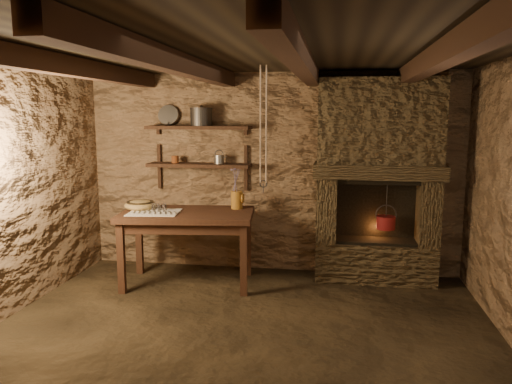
% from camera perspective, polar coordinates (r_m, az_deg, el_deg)
% --- Properties ---
extents(floor, '(4.50, 4.50, 0.00)m').
position_cam_1_polar(floor, '(4.46, -1.93, -16.39)').
color(floor, black).
rests_on(floor, ground).
extents(back_wall, '(4.50, 0.04, 2.40)m').
position_cam_1_polar(back_wall, '(6.05, 1.70, 2.17)').
color(back_wall, brown).
rests_on(back_wall, floor).
extents(front_wall, '(4.50, 0.04, 2.40)m').
position_cam_1_polar(front_wall, '(2.23, -12.31, -9.77)').
color(front_wall, brown).
rests_on(front_wall, floor).
extents(ceiling, '(4.50, 4.00, 0.04)m').
position_cam_1_polar(ceiling, '(4.07, -2.12, 15.86)').
color(ceiling, black).
rests_on(ceiling, back_wall).
extents(beam_far_left, '(0.14, 3.95, 0.16)m').
position_cam_1_polar(beam_far_left, '(4.59, -21.31, 13.34)').
color(beam_far_left, black).
rests_on(beam_far_left, ceiling).
extents(beam_mid_left, '(0.14, 3.95, 0.16)m').
position_cam_1_polar(beam_mid_left, '(4.19, -9.05, 14.32)').
color(beam_mid_left, black).
rests_on(beam_mid_left, ceiling).
extents(beam_mid_right, '(0.14, 3.95, 0.16)m').
position_cam_1_polar(beam_mid_right, '(3.99, 5.19, 14.66)').
color(beam_mid_right, black).
rests_on(beam_mid_right, ceiling).
extents(beam_far_right, '(0.14, 3.95, 0.16)m').
position_cam_1_polar(beam_far_right, '(4.04, 19.93, 14.11)').
color(beam_far_right, black).
rests_on(beam_far_right, ceiling).
extents(shelf_lower, '(1.25, 0.30, 0.04)m').
position_cam_1_polar(shelf_lower, '(6.06, -6.51, 3.08)').
color(shelf_lower, black).
rests_on(shelf_lower, back_wall).
extents(shelf_upper, '(1.25, 0.30, 0.04)m').
position_cam_1_polar(shelf_upper, '(6.03, -6.58, 7.34)').
color(shelf_upper, black).
rests_on(shelf_upper, back_wall).
extents(hearth, '(1.43, 0.51, 2.30)m').
position_cam_1_polar(hearth, '(5.79, 13.76, 1.88)').
color(hearth, '#35291A').
rests_on(hearth, floor).
extents(work_table, '(1.54, 0.99, 0.83)m').
position_cam_1_polar(work_table, '(5.69, -7.79, -6.05)').
color(work_table, black).
rests_on(work_table, floor).
extents(linen_cloth, '(0.59, 0.50, 0.01)m').
position_cam_1_polar(linen_cloth, '(5.62, -11.55, -2.29)').
color(linen_cloth, beige).
rests_on(linen_cloth, work_table).
extents(pewter_cutlery_row, '(0.47, 0.23, 0.01)m').
position_cam_1_polar(pewter_cutlery_row, '(5.60, -11.62, -2.22)').
color(pewter_cutlery_row, '#9A988C').
rests_on(pewter_cutlery_row, linen_cloth).
extents(drinking_glasses, '(0.18, 0.05, 0.07)m').
position_cam_1_polar(drinking_glasses, '(5.70, -11.03, -1.71)').
color(drinking_glasses, silver).
rests_on(drinking_glasses, linen_cloth).
extents(stoneware_jug, '(0.17, 0.17, 0.47)m').
position_cam_1_polar(stoneware_jug, '(5.71, -2.19, 0.08)').
color(stoneware_jug, '#9B641E').
rests_on(stoneware_jug, work_table).
extents(wooden_bowl, '(0.41, 0.41, 0.13)m').
position_cam_1_polar(wooden_bowl, '(5.86, -13.10, -1.51)').
color(wooden_bowl, '#9F7F44').
rests_on(wooden_bowl, work_table).
extents(iron_stockpot, '(0.33, 0.33, 0.19)m').
position_cam_1_polar(iron_stockpot, '(6.02, -6.27, 8.45)').
color(iron_stockpot, '#292624').
rests_on(iron_stockpot, shelf_upper).
extents(tin_pan, '(0.25, 0.11, 0.25)m').
position_cam_1_polar(tin_pan, '(6.25, -9.98, 8.65)').
color(tin_pan, gray).
rests_on(tin_pan, shelf_upper).
extents(small_kettle, '(0.18, 0.15, 0.16)m').
position_cam_1_polar(small_kettle, '(5.99, -4.24, 3.75)').
color(small_kettle, gray).
rests_on(small_kettle, shelf_lower).
extents(rusty_tin, '(0.10, 0.10, 0.09)m').
position_cam_1_polar(rusty_tin, '(6.14, -9.22, 3.69)').
color(rusty_tin, '#5B2912').
rests_on(rusty_tin, shelf_lower).
extents(red_pot, '(0.25, 0.25, 0.54)m').
position_cam_1_polar(red_pot, '(5.83, 14.62, -3.30)').
color(red_pot, maroon).
rests_on(red_pot, hearth).
extents(hanging_ropes, '(0.08, 0.08, 1.20)m').
position_cam_1_polar(hanging_ropes, '(5.06, 0.85, 7.68)').
color(hanging_ropes, '#CEB291').
rests_on(hanging_ropes, ceiling).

